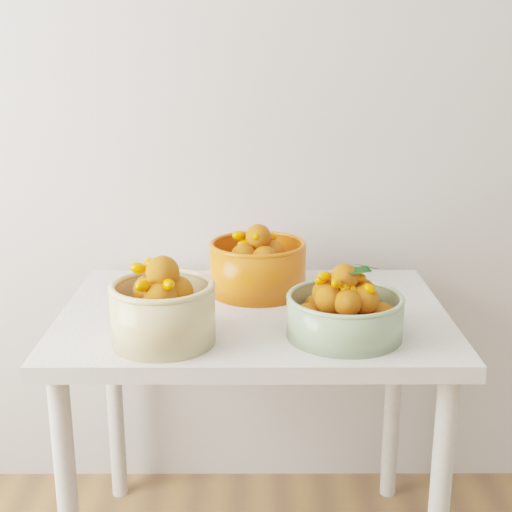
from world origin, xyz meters
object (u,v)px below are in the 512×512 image
Objects in this scene: bowl_cream at (162,310)px; bowl_orange at (258,266)px; bowl_green at (345,311)px; table at (254,344)px.

bowl_orange is (0.22, 0.36, -0.00)m from bowl_cream.
bowl_cream is at bearing -121.76° from bowl_orange.
bowl_green is at bearing -57.56° from bowl_orange.
bowl_cream is at bearing -174.99° from bowl_green.
bowl_orange is at bearing 85.53° from table.
bowl_green is at bearing -38.85° from table.
table is 0.35m from bowl_cream.
bowl_orange reaches higher than bowl_green.
table is 0.32m from bowl_green.
bowl_cream reaches higher than bowl_orange.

